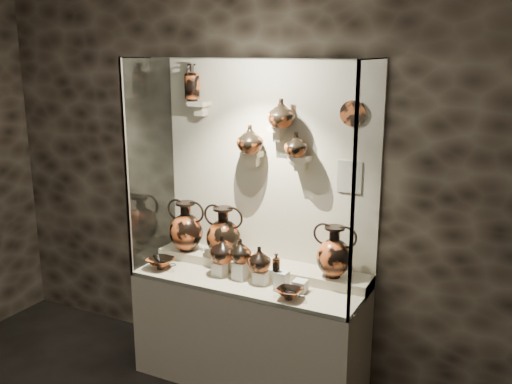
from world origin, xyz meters
TOP-DOWN VIEW (x-y plane):
  - wall_back at (0.00, 2.50)m, footprint 5.00×0.02m
  - plinth at (0.00, 2.18)m, footprint 1.70×0.60m
  - front_tier at (0.00, 2.18)m, footprint 1.68×0.58m
  - rear_tier at (0.00, 2.35)m, footprint 1.70×0.25m
  - back_panel at (0.00, 2.50)m, footprint 1.70×0.03m
  - glass_front at (0.00, 1.88)m, footprint 1.70×0.01m
  - glass_left at (-0.85, 2.18)m, footprint 0.01×0.60m
  - glass_right at (0.85, 2.18)m, footprint 0.01×0.60m
  - glass_top at (0.00, 2.18)m, footprint 1.70×0.60m
  - frame_post_left at (-0.84, 1.89)m, footprint 0.02×0.02m
  - frame_post_right at (0.84, 1.89)m, footprint 0.02×0.02m
  - pedestal_a at (-0.22, 2.13)m, footprint 0.09×0.09m
  - pedestal_b at (-0.05, 2.13)m, footprint 0.09×0.09m
  - pedestal_c at (0.12, 2.13)m, footprint 0.09×0.09m
  - pedestal_d at (0.28, 2.13)m, footprint 0.09×0.09m
  - pedestal_e at (0.42, 2.13)m, footprint 0.09×0.09m
  - bracket_ul at (-0.55, 2.42)m, footprint 0.14×0.12m
  - bracket_ca at (-0.10, 2.42)m, footprint 0.14×0.12m
  - bracket_cb at (0.10, 2.42)m, footprint 0.10×0.12m
  - bracket_cc at (0.28, 2.42)m, footprint 0.14×0.12m
  - amphora_left at (-0.63, 2.31)m, footprint 0.34×0.34m
  - amphora_mid at (-0.29, 2.31)m, footprint 0.39×0.39m
  - amphora_right at (0.59, 2.32)m, footprint 0.33×0.33m
  - jug_a at (-0.20, 2.15)m, footprint 0.23×0.23m
  - jug_b at (-0.05, 2.15)m, footprint 0.21×0.21m
  - jug_c at (0.10, 2.14)m, footprint 0.17×0.17m
  - lekythos_small at (0.24, 2.11)m, footprint 0.07×0.07m
  - kylix_left at (-0.68, 2.04)m, footprint 0.30×0.27m
  - kylix_right at (0.40, 1.98)m, footprint 0.23×0.20m
  - lekythos_tall at (-0.60, 2.41)m, footprint 0.16×0.16m
  - ovoid_vase_a at (-0.09, 2.37)m, footprint 0.23×0.23m
  - ovoid_vase_b at (0.15, 2.37)m, footprint 0.24×0.24m
  - ovoid_vase_c at (0.26, 2.39)m, footprint 0.19×0.19m
  - wall_plate at (0.64, 2.47)m, footprint 0.17×0.02m
  - info_placard at (0.63, 2.47)m, footprint 0.17×0.01m

SIDE VIEW (x-z plane):
  - plinth at x=0.00m, z-range 0.00..0.80m
  - front_tier at x=0.00m, z-range 0.80..0.83m
  - rear_tier at x=0.00m, z-range 0.80..0.90m
  - pedestal_e at x=0.42m, z-range 0.83..0.91m
  - kylix_right at x=0.40m, z-range 0.83..0.92m
  - pedestal_c at x=0.12m, z-range 0.83..0.92m
  - pedestal_a at x=-0.22m, z-range 0.83..0.93m
  - kylix_left at x=-0.68m, z-range 0.83..0.93m
  - pedestal_d at x=0.28m, z-range 0.83..0.95m
  - pedestal_b at x=-0.05m, z-range 0.83..0.96m
  - jug_c at x=0.10m, z-range 0.92..1.10m
  - lekythos_small at x=0.24m, z-range 0.95..1.10m
  - jug_a at x=-0.20m, z-range 0.93..1.13m
  - jug_b at x=-0.05m, z-range 0.96..1.13m
  - amphora_right at x=0.59m, z-range 0.90..1.27m
  - amphora_mid at x=-0.29m, z-range 0.90..1.30m
  - amphora_left at x=-0.63m, z-range 0.90..1.30m
  - info_placard at x=0.63m, z-range 1.48..1.70m
  - wall_back at x=0.00m, z-range 0.00..3.20m
  - back_panel at x=0.00m, z-range 0.80..2.40m
  - glass_front at x=0.00m, z-range 0.80..2.40m
  - glass_left at x=-0.85m, z-range 0.80..2.40m
  - glass_right at x=0.85m, z-range 0.80..2.40m
  - frame_post_left at x=-0.84m, z-range 0.80..2.40m
  - frame_post_right at x=0.84m, z-range 0.80..2.40m
  - bracket_ca at x=-0.10m, z-range 1.68..1.72m
  - bracket_cc at x=0.28m, z-range 1.68..1.72m
  - ovoid_vase_c at x=0.26m, z-range 1.72..1.89m
  - ovoid_vase_a at x=-0.09m, z-range 1.72..1.92m
  - bracket_cb at x=0.10m, z-range 1.88..1.92m
  - ovoid_vase_b at x=0.15m, z-range 1.92..2.12m
  - wall_plate at x=0.64m, z-range 1.94..2.12m
  - bracket_ul at x=-0.55m, z-range 2.03..2.07m
  - lekythos_tall at x=-0.60m, z-range 2.07..2.38m
  - glass_top at x=0.00m, z-range 2.39..2.40m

